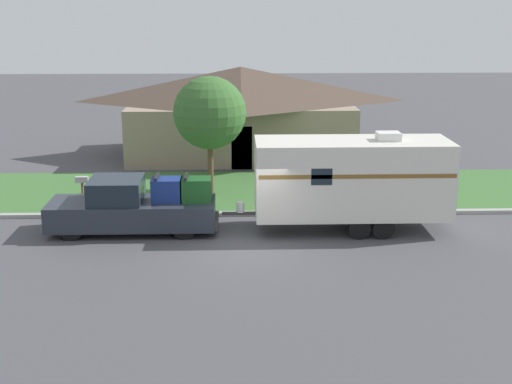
% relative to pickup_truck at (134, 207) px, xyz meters
% --- Properties ---
extents(ground_plane, '(120.00, 120.00, 0.00)m').
position_rel_pickup_truck_xyz_m(ground_plane, '(4.01, -1.93, -0.89)').
color(ground_plane, '#47474C').
extents(curb_strip, '(80.00, 0.30, 0.14)m').
position_rel_pickup_truck_xyz_m(curb_strip, '(4.01, 1.82, -0.82)').
color(curb_strip, '#999993').
rests_on(curb_strip, ground_plane).
extents(lawn_strip, '(80.00, 7.00, 0.03)m').
position_rel_pickup_truck_xyz_m(lawn_strip, '(4.01, 5.47, -0.87)').
color(lawn_strip, '#3D6B33').
rests_on(lawn_strip, ground_plane).
extents(house_across_street, '(12.26, 7.56, 4.62)m').
position_rel_pickup_truck_xyz_m(house_across_street, '(3.89, 13.03, 1.51)').
color(house_across_street, gray).
rests_on(house_across_street, ground_plane).
extents(pickup_truck, '(5.90, 2.09, 2.03)m').
position_rel_pickup_truck_xyz_m(pickup_truck, '(0.00, 0.00, 0.00)').
color(pickup_truck, black).
rests_on(pickup_truck, ground_plane).
extents(travel_trailer, '(7.93, 2.45, 3.49)m').
position_rel_pickup_truck_xyz_m(travel_trailer, '(7.62, -0.00, 1.00)').
color(travel_trailer, black).
rests_on(travel_trailer, ground_plane).
extents(mailbox, '(0.48, 0.20, 1.40)m').
position_rel_pickup_truck_xyz_m(mailbox, '(-2.31, 2.50, 0.18)').
color(mailbox, brown).
rests_on(mailbox, ground_plane).
extents(tree_in_yard, '(3.02, 3.02, 4.93)m').
position_rel_pickup_truck_xyz_m(tree_in_yard, '(2.52, 5.19, 2.52)').
color(tree_in_yard, brown).
rests_on(tree_in_yard, ground_plane).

